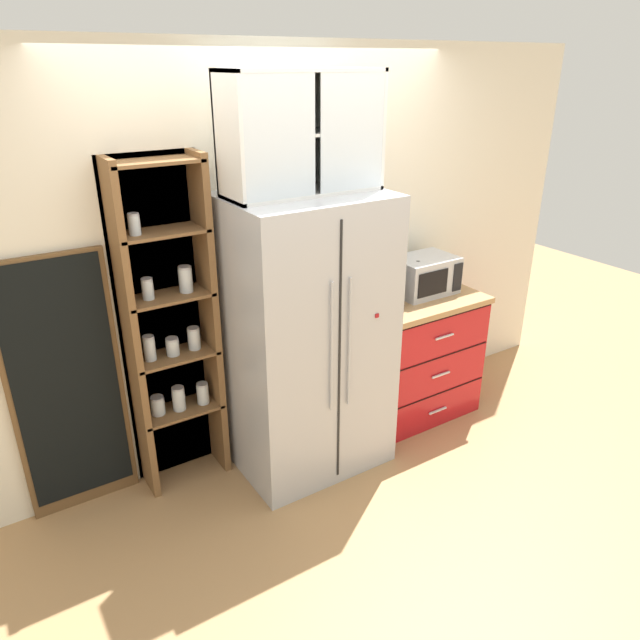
# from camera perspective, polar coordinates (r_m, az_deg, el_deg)

# --- Properties ---
(ground_plane) EXTENTS (10.80, 10.80, 0.00)m
(ground_plane) POSITION_cam_1_polar(r_m,az_deg,el_deg) (4.08, -1.26, -12.78)
(ground_plane) COLOR tan
(wall_back_cream) EXTENTS (5.09, 0.10, 2.55)m
(wall_back_cream) POSITION_cam_1_polar(r_m,az_deg,el_deg) (3.80, -4.61, 6.05)
(wall_back_cream) COLOR silver
(wall_back_cream) RESTS_ON ground
(refrigerator) EXTENTS (0.92, 0.74, 1.75)m
(refrigerator) POSITION_cam_1_polar(r_m,az_deg,el_deg) (3.62, -1.33, -1.61)
(refrigerator) COLOR #B7BABF
(refrigerator) RESTS_ON ground
(pantry_shelf_column) EXTENTS (0.54, 0.27, 2.00)m
(pantry_shelf_column) POSITION_cam_1_polar(r_m,az_deg,el_deg) (3.53, -14.43, -0.64)
(pantry_shelf_column) COLOR brown
(pantry_shelf_column) RESTS_ON ground
(counter_cabinet) EXTENTS (0.91, 0.61, 0.91)m
(counter_cabinet) POSITION_cam_1_polar(r_m,az_deg,el_deg) (4.36, 8.91, -3.37)
(counter_cabinet) COLOR red
(counter_cabinet) RESTS_ON ground
(microwave) EXTENTS (0.44, 0.33, 0.26)m
(microwave) POSITION_cam_1_polar(r_m,az_deg,el_deg) (4.23, 9.97, 4.30)
(microwave) COLOR #B7BABF
(microwave) RESTS_ON counter_cabinet
(coffee_maker) EXTENTS (0.17, 0.20, 0.31)m
(coffee_maker) POSITION_cam_1_polar(r_m,az_deg,el_deg) (3.94, 6.13, 3.49)
(coffee_maker) COLOR black
(coffee_maker) RESTS_ON counter_cabinet
(mug_cream) EXTENTS (0.12, 0.09, 0.09)m
(mug_cream) POSITION_cam_1_polar(r_m,az_deg,el_deg) (4.45, 12.76, 3.88)
(mug_cream) COLOR silver
(mug_cream) RESTS_ON counter_cabinet
(mug_navy) EXTENTS (0.11, 0.07, 0.09)m
(mug_navy) POSITION_cam_1_polar(r_m,az_deg,el_deg) (4.18, 9.07, 2.93)
(mug_navy) COLOR navy
(mug_navy) RESTS_ON counter_cabinet
(bottle_amber) EXTENTS (0.06, 0.06, 0.25)m
(bottle_amber) POSITION_cam_1_polar(r_m,az_deg,el_deg) (4.20, 8.64, 3.93)
(bottle_amber) COLOR brown
(bottle_amber) RESTS_ON counter_cabinet
(bottle_cobalt) EXTENTS (0.06, 0.06, 0.26)m
(bottle_cobalt) POSITION_cam_1_polar(r_m,az_deg,el_deg) (4.14, 9.32, 3.70)
(bottle_cobalt) COLOR navy
(bottle_cobalt) RESTS_ON counter_cabinet
(upper_cabinet) EXTENTS (0.89, 0.32, 0.64)m
(upper_cabinet) POSITION_cam_1_polar(r_m,az_deg,el_deg) (3.33, -1.98, 17.62)
(upper_cabinet) COLOR silver
(upper_cabinet) RESTS_ON refrigerator
(chalkboard_menu) EXTENTS (0.60, 0.04, 1.54)m
(chalkboard_menu) POSITION_cam_1_polar(r_m,az_deg,el_deg) (3.56, -23.25, -6.05)
(chalkboard_menu) COLOR brown
(chalkboard_menu) RESTS_ON ground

